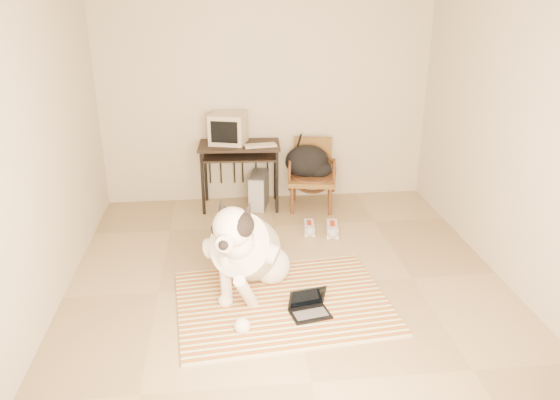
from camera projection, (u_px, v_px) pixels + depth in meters
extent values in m
plane|color=#9C855F|center=(288.00, 285.00, 5.00)|extent=(4.50, 4.50, 0.00)
plane|color=#C1B59E|center=(266.00, 92.00, 6.58)|extent=(4.50, 0.00, 4.50)
plane|color=#C1B59E|center=(352.00, 280.00, 2.42)|extent=(4.50, 0.00, 4.50)
plane|color=#C1B59E|center=(38.00, 150.00, 4.30)|extent=(0.00, 4.50, 4.50)
plane|color=#C1B59E|center=(519.00, 136.00, 4.70)|extent=(0.00, 4.50, 4.50)
cube|color=#BF521A|center=(298.00, 340.00, 4.22)|extent=(1.81, 0.45, 0.02)
cube|color=#346C31|center=(290.00, 320.00, 4.46)|extent=(1.81, 0.45, 0.02)
cube|color=#5A4076|center=(283.00, 302.00, 4.71)|extent=(1.81, 0.45, 0.02)
cube|color=gold|center=(276.00, 286.00, 4.96)|extent=(1.81, 0.45, 0.02)
cube|color=beige|center=(271.00, 272.00, 5.21)|extent=(1.81, 0.45, 0.02)
sphere|color=white|center=(236.00, 261.00, 5.06)|extent=(0.35, 0.35, 0.35)
sphere|color=white|center=(271.00, 265.00, 4.99)|extent=(0.35, 0.35, 0.35)
ellipsoid|color=white|center=(253.00, 261.00, 5.00)|extent=(0.43, 0.39, 0.35)
ellipsoid|color=white|center=(246.00, 248.00, 4.73)|extent=(0.67, 0.90, 0.76)
cylinder|color=silver|center=(246.00, 247.00, 4.74)|extent=(0.71, 0.81, 0.69)
sphere|color=white|center=(238.00, 242.00, 4.46)|extent=(0.29, 0.29, 0.29)
sphere|color=white|center=(233.00, 227.00, 4.29)|extent=(0.32, 0.32, 0.32)
ellipsoid|color=black|center=(239.00, 225.00, 4.28)|extent=(0.25, 0.28, 0.23)
cylinder|color=white|center=(227.00, 240.00, 4.19)|extent=(0.18, 0.20, 0.13)
sphere|color=black|center=(223.00, 245.00, 4.10)|extent=(0.08, 0.08, 0.08)
cone|color=black|center=(222.00, 208.00, 4.33)|extent=(0.17, 0.19, 0.20)
cone|color=black|center=(248.00, 210.00, 4.29)|extent=(0.18, 0.18, 0.20)
torus|color=white|center=(237.00, 236.00, 4.42)|extent=(0.31, 0.23, 0.26)
cylinder|color=white|center=(226.00, 278.00, 4.60)|extent=(0.14, 0.17, 0.48)
cylinder|color=white|center=(246.00, 293.00, 4.44)|extent=(0.23, 0.44, 0.49)
sphere|color=white|center=(225.00, 301.00, 4.65)|extent=(0.12, 0.12, 0.12)
sphere|color=white|center=(242.00, 326.00, 4.29)|extent=(0.13, 0.13, 0.13)
cone|color=black|center=(260.00, 260.00, 5.34)|extent=(0.10, 0.48, 0.12)
cube|color=black|center=(310.00, 314.00, 4.51)|extent=(0.36, 0.28, 0.02)
cube|color=#515153|center=(311.00, 314.00, 4.50)|extent=(0.29, 0.18, 0.00)
cube|color=black|center=(307.00, 298.00, 4.54)|extent=(0.33, 0.14, 0.21)
cube|color=black|center=(308.00, 298.00, 4.53)|extent=(0.29, 0.12, 0.18)
cube|color=black|center=(239.00, 145.00, 6.48)|extent=(0.99, 0.59, 0.03)
cube|color=black|center=(240.00, 157.00, 6.48)|extent=(0.87, 0.47, 0.02)
cylinder|color=black|center=(203.00, 184.00, 6.40)|extent=(0.04, 0.04, 0.77)
cylinder|color=black|center=(206.00, 172.00, 6.81)|extent=(0.04, 0.04, 0.77)
cylinder|color=black|center=(277.00, 183.00, 6.44)|extent=(0.04, 0.04, 0.77)
cylinder|color=black|center=(275.00, 171.00, 6.86)|extent=(0.04, 0.04, 0.77)
cube|color=tan|center=(228.00, 128.00, 6.46)|extent=(0.49, 0.47, 0.36)
cube|color=black|center=(224.00, 132.00, 6.28)|extent=(0.31, 0.10, 0.25)
cube|color=tan|center=(260.00, 145.00, 6.38)|extent=(0.39, 0.19, 0.02)
cube|color=#515153|center=(259.00, 190.00, 6.68)|extent=(0.28, 0.48, 0.43)
cube|color=#AAA9AE|center=(256.00, 197.00, 6.47)|extent=(0.18, 0.05, 0.40)
cube|color=brown|center=(312.00, 179.00, 6.60)|extent=(0.63, 0.61, 0.06)
cylinder|color=#3A1F10|center=(312.00, 176.00, 6.59)|extent=(0.51, 0.51, 0.04)
cube|color=brown|center=(313.00, 153.00, 6.74)|extent=(0.47, 0.12, 0.41)
cylinder|color=#3A1F10|center=(292.00, 201.00, 6.48)|extent=(0.04, 0.04, 0.34)
cylinder|color=#3A1F10|center=(294.00, 188.00, 6.90)|extent=(0.04, 0.04, 0.34)
cylinder|color=#3A1F10|center=(330.00, 202.00, 6.45)|extent=(0.04, 0.04, 0.34)
cylinder|color=#3A1F10|center=(330.00, 188.00, 6.87)|extent=(0.04, 0.04, 0.34)
ellipsoid|color=black|center=(307.00, 161.00, 6.59)|extent=(0.53, 0.44, 0.39)
ellipsoid|color=black|center=(318.00, 169.00, 6.57)|extent=(0.33, 0.27, 0.23)
cube|color=white|center=(309.00, 230.00, 6.08)|extent=(0.14, 0.29, 0.03)
cube|color=#95969B|center=(309.00, 227.00, 6.06)|extent=(0.13, 0.28, 0.09)
cube|color=#9E2415|center=(309.00, 224.00, 6.05)|extent=(0.06, 0.14, 0.02)
cube|color=white|center=(332.00, 232.00, 6.04)|extent=(0.17, 0.33, 0.03)
cube|color=#95969B|center=(332.00, 228.00, 6.02)|extent=(0.17, 0.32, 0.10)
cube|color=#9E2415|center=(332.00, 225.00, 6.01)|extent=(0.08, 0.16, 0.02)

